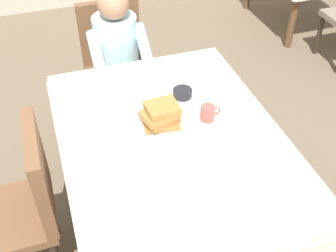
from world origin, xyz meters
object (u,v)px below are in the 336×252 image
object	(u,v)px
dining_table_main	(173,149)
plate_breakfast	(161,125)
breakfast_stack	(161,116)
knife_right_of_plate	(197,121)
spoon_near_edge	(172,169)
diner_person	(118,52)
fork_left_of_plate	(127,136)
bowl_butter	(182,93)
syrup_pitcher	(110,121)
chair_diner	(114,58)
cup_coffee	(208,113)
chair_left_side	(26,200)

from	to	relation	value
dining_table_main	plate_breakfast	size ratio (longest dim) A/B	5.44
breakfast_stack	knife_right_of_plate	world-z (taller)	breakfast_stack
dining_table_main	spoon_near_edge	distance (m)	0.25
dining_table_main	diner_person	bearing A→B (deg)	93.21
diner_person	fork_left_of_plate	xyz separation A→B (m)	(-0.16, -0.94, 0.07)
diner_person	spoon_near_edge	bearing A→B (deg)	89.15
bowl_butter	syrup_pitcher	bearing A→B (deg)	-163.81
dining_table_main	knife_right_of_plate	bearing A→B (deg)	25.40
bowl_butter	chair_diner	bearing A→B (deg)	104.18
cup_coffee	chair_diner	bearing A→B (deg)	104.11
cup_coffee	bowl_butter	xyz separation A→B (m)	(-0.06, 0.23, -0.02)
diner_person	plate_breakfast	bearing A→B (deg)	91.59
diner_person	bowl_butter	xyz separation A→B (m)	(0.22, -0.71, 0.09)
dining_table_main	cup_coffee	xyz separation A→B (m)	(0.22, 0.07, 0.13)
dining_table_main	diner_person	xyz separation A→B (m)	(-0.06, 1.01, 0.02)
diner_person	syrup_pitcher	bearing A→B (deg)	74.86
breakfast_stack	fork_left_of_plate	xyz separation A→B (m)	(-0.19, -0.01, -0.08)
dining_table_main	cup_coffee	bearing A→B (deg)	17.89
chair_diner	dining_table_main	bearing A→B (deg)	92.78
diner_person	bowl_butter	world-z (taller)	diner_person
plate_breakfast	syrup_pitcher	xyz separation A→B (m)	(-0.25, 0.08, 0.03)
syrup_pitcher	fork_left_of_plate	size ratio (longest dim) A/B	0.44
spoon_near_edge	dining_table_main	bearing A→B (deg)	71.33
chair_diner	chair_left_side	world-z (taller)	same
chair_left_side	breakfast_stack	bearing A→B (deg)	-83.34
breakfast_stack	syrup_pitcher	world-z (taller)	breakfast_stack
diner_person	cup_coffee	size ratio (longest dim) A/B	9.91
chair_left_side	knife_right_of_plate	bearing A→B (deg)	-85.36
diner_person	knife_right_of_plate	world-z (taller)	diner_person
diner_person	spoon_near_edge	distance (m)	1.23
knife_right_of_plate	spoon_near_edge	world-z (taller)	same
bowl_butter	knife_right_of_plate	world-z (taller)	bowl_butter
diner_person	bowl_butter	bearing A→B (deg)	107.13
dining_table_main	syrup_pitcher	bearing A→B (deg)	148.08
cup_coffee	fork_left_of_plate	world-z (taller)	cup_coffee
diner_person	plate_breakfast	distance (m)	0.92
chair_diner	syrup_pitcher	distance (m)	1.05
plate_breakfast	fork_left_of_plate	xyz separation A→B (m)	(-0.19, -0.02, -0.01)
spoon_near_edge	syrup_pitcher	bearing A→B (deg)	118.12
bowl_butter	syrup_pitcher	xyz separation A→B (m)	(-0.44, -0.13, 0.02)
chair_diner	spoon_near_edge	distance (m)	1.40
chair_left_side	spoon_near_edge	xyz separation A→B (m)	(0.70, -0.22, 0.21)
chair_left_side	syrup_pitcher	distance (m)	0.57
bowl_butter	spoon_near_edge	bearing A→B (deg)	-114.30
diner_person	breakfast_stack	size ratio (longest dim) A/B	5.40
plate_breakfast	diner_person	bearing A→B (deg)	91.59
dining_table_main	chair_left_side	world-z (taller)	chair_left_side
diner_person	chair_left_side	size ratio (longest dim) A/B	1.20
breakfast_stack	fork_left_of_plate	world-z (taller)	breakfast_stack
syrup_pitcher	chair_left_side	bearing A→B (deg)	-160.09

